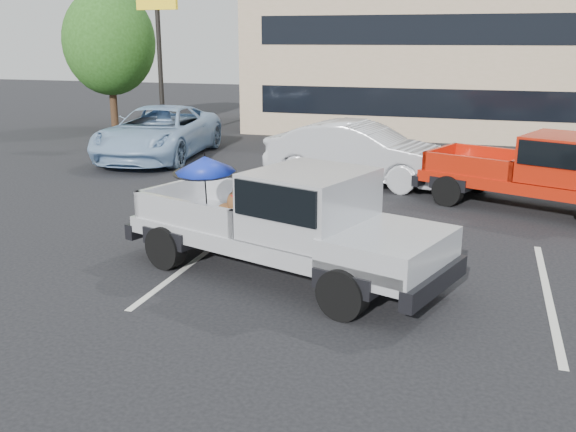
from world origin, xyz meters
name	(u,v)px	position (x,y,z in m)	size (l,w,h in m)	color
ground	(333,323)	(0.00, 0.00, 0.00)	(90.00, 90.00, 0.00)	black
stripe_left	(199,258)	(-3.00, 2.00, 0.00)	(0.12, 5.00, 0.01)	silver
stripe_right	(548,295)	(3.00, 2.00, 0.00)	(0.12, 5.00, 0.01)	silver
motel_building	(495,55)	(2.00, 20.99, 3.21)	(20.40, 8.40, 6.30)	tan
motel_sign	(158,17)	(-10.00, 14.00, 4.65)	(1.60, 0.22, 6.00)	black
tree_left	(109,42)	(-14.00, 17.00, 3.73)	(3.96, 3.96, 6.02)	#332114
silver_pickup	(297,219)	(-0.97, 1.50, 1.05)	(6.02, 3.69, 2.06)	black
red_pickup	(555,171)	(3.45, 7.30, 0.99)	(5.81, 3.80, 1.81)	black
silver_sedan	(359,153)	(-1.42, 9.12, 0.84)	(1.79, 5.12, 1.69)	silver
blue_suv	(159,133)	(-8.58, 11.00, 0.85)	(2.83, 6.13, 1.70)	#8EAFD3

